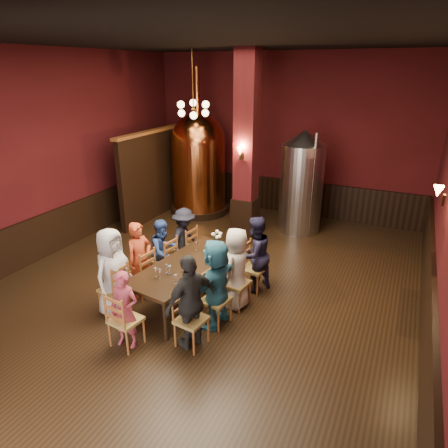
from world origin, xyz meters
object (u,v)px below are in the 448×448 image
at_px(person_2, 164,251).
at_px(rose_vase, 216,237).
at_px(person_1, 140,260).
at_px(copper_kettle, 199,163).
at_px(dining_table, 187,267).
at_px(steel_vessel, 302,182).
at_px(person_0, 112,272).

height_order(person_2, rose_vase, person_2).
xyz_separation_m(person_1, copper_kettle, (-1.30, 4.65, 0.76)).
bearing_deg(dining_table, copper_kettle, 123.59).
bearing_deg(steel_vessel, person_0, -110.08).
height_order(dining_table, person_0, person_0).
xyz_separation_m(dining_table, rose_vase, (0.18, 0.84, 0.30)).
xyz_separation_m(person_0, copper_kettle, (-1.21, 5.31, 0.70)).
height_order(person_1, person_2, person_1).
distance_m(person_1, person_2, 0.66).
relative_size(person_1, copper_kettle, 0.36).
bearing_deg(person_2, copper_kettle, 33.44).
distance_m(person_0, person_2, 1.34).
xyz_separation_m(person_2, steel_vessel, (1.72, 3.85, 0.66)).
bearing_deg(person_0, steel_vessel, -20.30).
xyz_separation_m(dining_table, person_2, (-0.80, 0.44, -0.03)).
xyz_separation_m(person_0, person_2, (0.17, 1.32, -0.13)).
relative_size(dining_table, person_2, 1.90).
relative_size(dining_table, copper_kettle, 0.61).
relative_size(person_0, person_2, 1.20).
height_order(copper_kettle, rose_vase, copper_kettle).
xyz_separation_m(steel_vessel, rose_vase, (-0.74, -3.45, -0.33)).
bearing_deg(person_1, person_0, -174.02).
height_order(person_0, person_2, person_0).
distance_m(dining_table, person_1, 0.91).
relative_size(dining_table, person_1, 1.70).
bearing_deg(person_0, person_2, -7.61).
height_order(dining_table, person_2, person_2).
height_order(copper_kettle, steel_vessel, copper_kettle).
xyz_separation_m(person_0, rose_vase, (1.15, 1.72, 0.20)).
xyz_separation_m(person_0, person_1, (0.09, 0.66, -0.06)).
distance_m(person_1, copper_kettle, 4.89).
bearing_deg(person_1, steel_vessel, -8.44).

